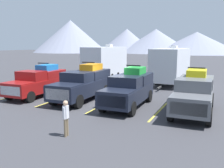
{
  "coord_description": "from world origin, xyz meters",
  "views": [
    {
      "loc": [
        7.1,
        -15.1,
        4.02
      ],
      "look_at": [
        0.0,
        0.49,
        1.2
      ],
      "focal_mm": 39.06,
      "sensor_mm": 36.0,
      "label": 1
    }
  ],
  "objects_px": {
    "camper_trailer_a": "(105,61)",
    "pickup_truck_a": "(38,81)",
    "camper_trailer_b": "(171,64)",
    "person_b": "(66,116)",
    "pickup_truck_c": "(129,88)",
    "pickup_truck_b": "(83,83)",
    "pickup_truck_d": "(194,93)"
  },
  "relations": [
    {
      "from": "camper_trailer_a",
      "to": "pickup_truck_a",
      "type": "bearing_deg",
      "value": -93.5
    },
    {
      "from": "camper_trailer_b",
      "to": "person_b",
      "type": "bearing_deg",
      "value": -94.71
    },
    {
      "from": "pickup_truck_c",
      "to": "camper_trailer_a",
      "type": "relative_size",
      "value": 0.69
    },
    {
      "from": "pickup_truck_b",
      "to": "pickup_truck_c",
      "type": "height_order",
      "value": "pickup_truck_b"
    },
    {
      "from": "pickup_truck_b",
      "to": "pickup_truck_d",
      "type": "relative_size",
      "value": 1.03
    },
    {
      "from": "pickup_truck_a",
      "to": "camper_trailer_b",
      "type": "distance_m",
      "value": 13.08
    },
    {
      "from": "camper_trailer_a",
      "to": "person_b",
      "type": "distance_m",
      "value": 17.99
    },
    {
      "from": "person_b",
      "to": "camper_trailer_a",
      "type": "bearing_deg",
      "value": 110.52
    },
    {
      "from": "pickup_truck_a",
      "to": "pickup_truck_b",
      "type": "height_order",
      "value": "pickup_truck_b"
    },
    {
      "from": "pickup_truck_c",
      "to": "camper_trailer_b",
      "type": "relative_size",
      "value": 0.65
    },
    {
      "from": "pickup_truck_b",
      "to": "camper_trailer_a",
      "type": "xyz_separation_m",
      "value": [
        -3.26,
        10.35,
        0.87
      ]
    },
    {
      "from": "pickup_truck_b",
      "to": "person_b",
      "type": "bearing_deg",
      "value": -64.87
    },
    {
      "from": "camper_trailer_a",
      "to": "person_b",
      "type": "xyz_separation_m",
      "value": [
        6.29,
        -16.81,
        -1.17
      ]
    },
    {
      "from": "pickup_truck_b",
      "to": "pickup_truck_c",
      "type": "bearing_deg",
      "value": -4.2
    },
    {
      "from": "pickup_truck_c",
      "to": "camper_trailer_b",
      "type": "distance_m",
      "value": 10.13
    },
    {
      "from": "pickup_truck_a",
      "to": "pickup_truck_c",
      "type": "relative_size",
      "value": 0.95
    },
    {
      "from": "pickup_truck_a",
      "to": "person_b",
      "type": "bearing_deg",
      "value": -41.67
    },
    {
      "from": "pickup_truck_c",
      "to": "person_b",
      "type": "bearing_deg",
      "value": -95.85
    },
    {
      "from": "camper_trailer_a",
      "to": "camper_trailer_b",
      "type": "height_order",
      "value": "camper_trailer_a"
    },
    {
      "from": "pickup_truck_c",
      "to": "pickup_truck_a",
      "type": "bearing_deg",
      "value": -179.88
    },
    {
      "from": "pickup_truck_d",
      "to": "camper_trailer_b",
      "type": "xyz_separation_m",
      "value": [
        -3.31,
        10.03,
        0.84
      ]
    },
    {
      "from": "pickup_truck_b",
      "to": "pickup_truck_d",
      "type": "bearing_deg",
      "value": -1.76
    },
    {
      "from": "pickup_truck_b",
      "to": "pickup_truck_c",
      "type": "xyz_separation_m",
      "value": [
        3.67,
        -0.27,
        -0.04
      ]
    },
    {
      "from": "pickup_truck_b",
      "to": "pickup_truck_a",
      "type": "bearing_deg",
      "value": -175.83
    },
    {
      "from": "camper_trailer_b",
      "to": "pickup_truck_b",
      "type": "bearing_deg",
      "value": -114.05
    },
    {
      "from": "pickup_truck_c",
      "to": "person_b",
      "type": "xyz_separation_m",
      "value": [
        -0.63,
        -6.2,
        -0.25
      ]
    },
    {
      "from": "pickup_truck_b",
      "to": "camper_trailer_a",
      "type": "distance_m",
      "value": 10.88
    },
    {
      "from": "pickup_truck_b",
      "to": "camper_trailer_b",
      "type": "bearing_deg",
      "value": 65.95
    },
    {
      "from": "pickup_truck_d",
      "to": "camper_trailer_a",
      "type": "bearing_deg",
      "value": 135.97
    },
    {
      "from": "pickup_truck_b",
      "to": "camper_trailer_a",
      "type": "relative_size",
      "value": 0.74
    },
    {
      "from": "pickup_truck_d",
      "to": "pickup_truck_c",
      "type": "bearing_deg",
      "value": -179.53
    },
    {
      "from": "pickup_truck_b",
      "to": "pickup_truck_d",
      "type": "height_order",
      "value": "pickup_truck_b"
    }
  ]
}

